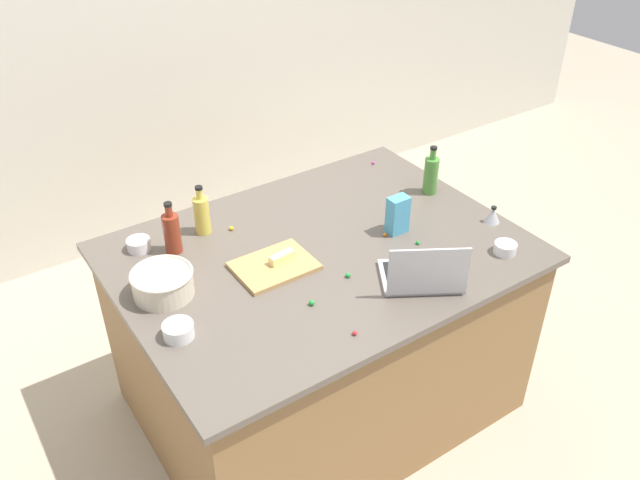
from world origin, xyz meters
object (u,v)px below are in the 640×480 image
ramekin_medium (139,245)px  kitchen_timer (493,215)px  bottle_olive (431,174)px  candy_bag (398,215)px  bottle_oil (202,214)px  ramekin_small (505,248)px  butter_stick_left (282,257)px  laptop (423,275)px  ramekin_wide (178,331)px  cutting_board (274,266)px  mixing_bowl_large (163,283)px  bottle_soy (172,232)px

ramekin_medium → kitchen_timer: bearing=-26.0°
bottle_olive → kitchen_timer: bottle_olive is taller
bottle_olive → candy_bag: (-0.35, -0.18, -0.01)m
bottle_oil → bottle_olive: bearing=-15.5°
ramekin_small → butter_stick_left: bearing=151.1°
bottle_oil → butter_stick_left: bearing=-68.4°
laptop → candy_bag: bearing=65.5°
bottle_oil → kitchen_timer: size_ratio=2.92×
bottle_oil → ramekin_medium: (-0.28, 0.03, -0.07)m
laptop → butter_stick_left: 0.56m
bottle_oil → ramekin_medium: size_ratio=2.29×
bottle_oil → ramekin_wide: size_ratio=2.05×
cutting_board → butter_stick_left: 0.05m
laptop → kitchen_timer: laptop is taller
laptop → ramekin_medium: (-0.82, 0.84, -0.02)m
laptop → mixing_bowl_large: laptop is taller
bottle_olive → candy_bag: bearing=-153.0°
cutting_board → candy_bag: bearing=-6.9°
ramekin_medium → ramekin_wide: (-0.08, -0.59, 0.00)m
laptop → bottle_soy: bearing=133.3°
ramekin_medium → ramekin_small: bearing=-35.0°
mixing_bowl_large → butter_stick_left: mixing_bowl_large is taller
mixing_bowl_large → bottle_olive: bottle_olive is taller
butter_stick_left → ramekin_medium: bearing=135.9°
butter_stick_left → ramekin_medium: 0.61m
ramekin_small → kitchen_timer: size_ratio=1.20×
bottle_olive → cutting_board: (-0.92, -0.11, -0.09)m
ramekin_small → laptop: bearing=175.7°
bottle_soy → kitchen_timer: 1.39m
ramekin_small → kitchen_timer: 0.24m
ramekin_wide → bottle_olive: bearing=10.8°
bottle_soy → ramekin_medium: bottle_soy is taller
butter_stick_left → ramekin_wide: same height
mixing_bowl_large → candy_bag: size_ratio=1.40×
ramekin_medium → laptop: bearing=-45.6°
candy_bag → cutting_board: bearing=173.1°
bottle_oil → candy_bag: 0.84m
bottle_olive → candy_bag: 0.39m
bottle_oil → cutting_board: size_ratio=0.72×
cutting_board → kitchen_timer: 1.01m
bottle_olive → ramekin_wide: size_ratio=2.17×
bottle_oil → bottle_soy: bearing=-158.7°
mixing_bowl_large → bottle_soy: bearing=58.7°
ramekin_small → kitchen_timer: kitchen_timer is taller
bottle_oil → ramekin_medium: bearing=174.2°
ramekin_small → ramekin_wide: size_ratio=0.84×
butter_stick_left → ramekin_wide: 0.55m
kitchen_timer → laptop: bearing=-163.3°
bottle_oil → laptop: bearing=-56.4°
bottle_oil → butter_stick_left: bottle_oil is taller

